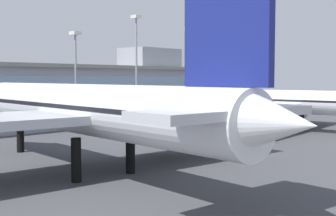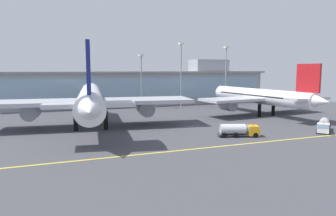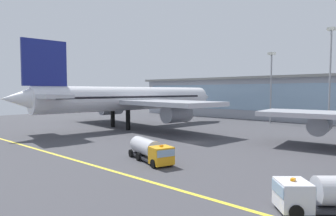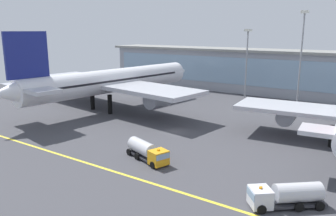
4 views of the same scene
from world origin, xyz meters
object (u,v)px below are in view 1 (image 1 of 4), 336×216
at_px(apron_light_mast_centre, 76,65).
at_px(apron_light_mast_east, 189,60).
at_px(airliner_near_left, 88,111).
at_px(airliner_near_right, 283,102).
at_px(apron_light_mast_west, 136,55).

xyz_separation_m(apron_light_mast_centre, apron_light_mast_east, (37.43, 0.61, 2.20)).
xyz_separation_m(airliner_near_left, airliner_near_right, (55.63, 3.63, -1.30)).
bearing_deg(airliner_near_right, apron_light_mast_east, -15.46).
xyz_separation_m(airliner_near_left, apron_light_mast_centre, (23.49, 33.32, 6.45)).
relative_size(airliner_near_left, apron_light_mast_centre, 2.94).
height_order(airliner_near_left, apron_light_mast_west, apron_light_mast_west).
relative_size(apron_light_mast_west, apron_light_mast_east, 1.03).
distance_m(airliner_near_right, apron_light_mast_west, 34.14).
bearing_deg(apron_light_mast_east, apron_light_mast_centre, -179.07).
relative_size(apron_light_mast_west, apron_light_mast_centre, 1.23).
relative_size(airliner_near_right, apron_light_mast_east, 2.08).
height_order(apron_light_mast_west, apron_light_mast_east, apron_light_mast_west).
relative_size(airliner_near_left, apron_light_mast_east, 2.47).
distance_m(airliner_near_right, apron_light_mast_east, 32.33).
bearing_deg(apron_light_mast_centre, apron_light_mast_west, -5.80).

